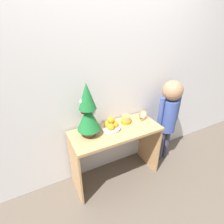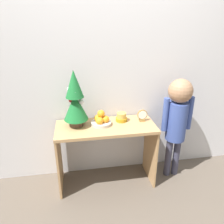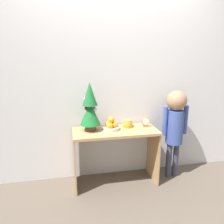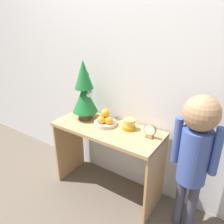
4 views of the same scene
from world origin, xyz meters
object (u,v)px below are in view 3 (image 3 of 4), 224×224
at_px(mini_tree, 90,108).
at_px(desk_clock, 146,122).
at_px(child_figure, 175,122).
at_px(singing_bowl, 128,124).
at_px(fruit_bowl, 111,125).

height_order(mini_tree, desk_clock, mini_tree).
distance_m(mini_tree, child_figure, 1.06).
distance_m(mini_tree, desk_clock, 0.70).
bearing_deg(child_figure, singing_bowl, 172.28).
height_order(desk_clock, child_figure, child_figure).
distance_m(mini_tree, singing_bowl, 0.52).
relative_size(mini_tree, desk_clock, 4.47).
xyz_separation_m(mini_tree, singing_bowl, (0.46, 0.03, -0.23)).
bearing_deg(singing_bowl, child_figure, -7.72).
xyz_separation_m(mini_tree, fruit_bowl, (0.24, -0.02, -0.23)).
relative_size(fruit_bowl, desk_clock, 1.63).
height_order(fruit_bowl, desk_clock, fruit_bowl).
bearing_deg(child_figure, desk_clock, 173.23).
bearing_deg(singing_bowl, desk_clock, -9.36).
bearing_deg(singing_bowl, fruit_bowl, -167.45).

